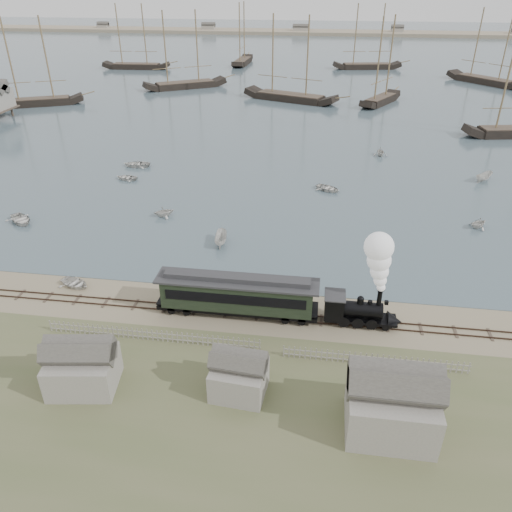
# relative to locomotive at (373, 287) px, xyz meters

# --- Properties ---
(ground) EXTENTS (600.00, 600.00, 0.00)m
(ground) POSITION_rel_locomotive_xyz_m (-12.25, 2.00, -4.10)
(ground) COLOR #9B916E
(ground) RESTS_ON ground
(harbor_water) EXTENTS (600.00, 336.00, 0.06)m
(harbor_water) POSITION_rel_locomotive_xyz_m (-12.25, 172.00, -4.07)
(harbor_water) COLOR #435760
(harbor_water) RESTS_ON ground
(rail_track) EXTENTS (120.00, 1.80, 0.16)m
(rail_track) POSITION_rel_locomotive_xyz_m (-12.25, 0.00, -4.05)
(rail_track) COLOR #36261D
(rail_track) RESTS_ON ground
(picket_fence_west) EXTENTS (19.00, 0.10, 1.20)m
(picket_fence_west) POSITION_rel_locomotive_xyz_m (-18.75, -5.00, -4.10)
(picket_fence_west) COLOR gray
(picket_fence_west) RESTS_ON ground
(picket_fence_east) EXTENTS (15.00, 0.10, 1.20)m
(picket_fence_east) POSITION_rel_locomotive_xyz_m (0.25, -5.50, -4.10)
(picket_fence_east) COLOR gray
(picket_fence_east) RESTS_ON ground
(shed_left) EXTENTS (5.00, 4.00, 4.10)m
(shed_left) POSITION_rel_locomotive_xyz_m (-22.25, -11.00, -4.10)
(shed_left) COLOR gray
(shed_left) RESTS_ON ground
(shed_mid) EXTENTS (4.00, 3.50, 3.60)m
(shed_mid) POSITION_rel_locomotive_xyz_m (-10.25, -10.00, -4.10)
(shed_mid) COLOR gray
(shed_mid) RESTS_ON ground
(shed_right) EXTENTS (6.00, 5.00, 5.10)m
(shed_right) POSITION_rel_locomotive_xyz_m (0.75, -12.00, -4.10)
(shed_right) COLOR gray
(shed_right) RESTS_ON ground
(far_spit) EXTENTS (500.00, 20.00, 1.80)m
(far_spit) POSITION_rel_locomotive_xyz_m (-12.25, 252.00, -4.10)
(far_spit) COLOR tan
(far_spit) RESTS_ON ground
(locomotive) EXTENTS (7.10, 2.65, 8.86)m
(locomotive) POSITION_rel_locomotive_xyz_m (0.00, 0.00, 0.00)
(locomotive) COLOR black
(locomotive) RESTS_ON ground
(passenger_coach) EXTENTS (15.02, 2.90, 3.65)m
(passenger_coach) POSITION_rel_locomotive_xyz_m (-12.12, 0.00, -1.80)
(passenger_coach) COLOR black
(passenger_coach) RESTS_ON ground
(beached_dinghy) EXTENTS (3.52, 4.05, 0.70)m
(beached_dinghy) POSITION_rel_locomotive_xyz_m (-29.50, 2.34, -3.74)
(beached_dinghy) COLOR beige
(beached_dinghy) RESTS_ON ground
(rowboat_0) EXTENTS (5.14, 5.29, 0.89)m
(rowboat_0) POSITION_rel_locomotive_xyz_m (-43.15, 15.43, -3.59)
(rowboat_0) COLOR beige
(rowboat_0) RESTS_ON harbor_water
(rowboat_1) EXTENTS (3.36, 3.51, 1.43)m
(rowboat_1) POSITION_rel_locomotive_xyz_m (-25.48, 19.90, -3.32)
(rowboat_1) COLOR beige
(rowboat_1) RESTS_ON harbor_water
(rowboat_2) EXTENTS (3.64, 1.64, 1.37)m
(rowboat_2) POSITION_rel_locomotive_xyz_m (-16.48, 13.31, -3.35)
(rowboat_2) COLOR beige
(rowboat_2) RESTS_ON harbor_water
(rowboat_3) EXTENTS (4.38, 4.71, 0.79)m
(rowboat_3) POSITION_rel_locomotive_xyz_m (-4.15, 31.99, -3.64)
(rowboat_3) COLOR beige
(rowboat_3) RESTS_ON harbor_water
(rowboat_4) EXTENTS (3.41, 3.48, 1.39)m
(rowboat_4) POSITION_rel_locomotive_xyz_m (14.79, 22.20, -3.34)
(rowboat_4) COLOR beige
(rowboat_4) RESTS_ON harbor_water
(rowboat_5) EXTENTS (3.39, 3.54, 1.38)m
(rowboat_5) POSITION_rel_locomotive_xyz_m (19.57, 39.30, -3.35)
(rowboat_5) COLOR beige
(rowboat_5) RESTS_ON harbor_water
(rowboat_6) EXTENTS (3.49, 4.64, 0.91)m
(rowboat_6) POSITION_rel_locomotive_xyz_m (-35.81, 38.17, -3.58)
(rowboat_6) COLOR beige
(rowboat_6) RESTS_ON harbor_water
(rowboat_7) EXTENTS (3.01, 2.65, 1.48)m
(rowboat_7) POSITION_rel_locomotive_xyz_m (4.70, 49.62, -3.29)
(rowboat_7) COLOR beige
(rowboat_7) RESTS_ON harbor_water
(rowboat_8) EXTENTS (2.85, 3.69, 0.71)m
(rowboat_8) POSITION_rel_locomotive_xyz_m (-35.28, 32.20, -3.68)
(rowboat_8) COLOR beige
(rowboat_8) RESTS_ON harbor_water
(schooner_0) EXTENTS (20.71, 13.15, 20.00)m
(schooner_0) POSITION_rel_locomotive_xyz_m (-74.67, 77.34, 5.96)
(schooner_0) COLOR black
(schooner_0) RESTS_ON harbor_water
(schooner_1) EXTENTS (22.47, 16.75, 20.00)m
(schooner_1) POSITION_rel_locomotive_xyz_m (-44.97, 102.87, 5.96)
(schooner_1) COLOR black
(schooner_1) RESTS_ON harbor_water
(schooner_2) EXTENTS (24.80, 14.21, 20.00)m
(schooner_2) POSITION_rel_locomotive_xyz_m (-14.59, 91.12, 5.96)
(schooner_2) COLOR black
(schooner_2) RESTS_ON harbor_water
(schooner_3) EXTENTS (11.53, 16.77, 20.00)m
(schooner_3) POSITION_rel_locomotive_xyz_m (7.63, 90.71, 5.96)
(schooner_3) COLOR black
(schooner_3) RESTS_ON harbor_water
(schooner_5) EXTENTS (19.92, 21.59, 20.00)m
(schooner_5) POSITION_rel_locomotive_xyz_m (39.77, 121.57, 5.96)
(schooner_5) COLOR black
(schooner_5) RESTS_ON harbor_water
(schooner_6) EXTENTS (22.45, 6.28, 20.00)m
(schooner_6) POSITION_rel_locomotive_xyz_m (-69.80, 132.02, 5.96)
(schooner_6) COLOR black
(schooner_6) RESTS_ON harbor_water
(schooner_7) EXTENTS (5.33, 19.63, 20.00)m
(schooner_7) POSITION_rel_locomotive_xyz_m (-36.01, 146.61, 5.96)
(schooner_7) COLOR black
(schooner_7) RESTS_ON harbor_water
(schooner_8) EXTENTS (23.04, 9.22, 20.00)m
(schooner_8) POSITION_rel_locomotive_xyz_m (7.00, 142.88, 5.96)
(schooner_8) COLOR black
(schooner_8) RESTS_ON harbor_water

